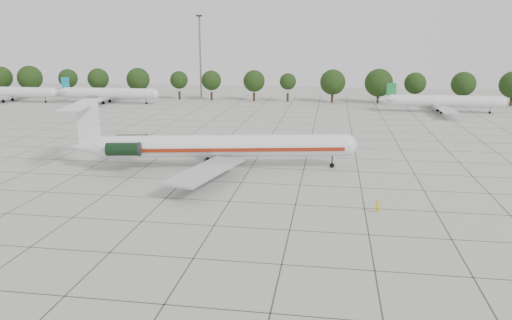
# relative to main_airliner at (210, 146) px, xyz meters

# --- Properties ---
(ground) EXTENTS (260.00, 260.00, 0.00)m
(ground) POSITION_rel_main_airliner_xyz_m (5.87, -6.36, -3.53)
(ground) COLOR #A9A9A1
(ground) RESTS_ON ground
(apron_joints) EXTENTS (170.00, 170.00, 0.02)m
(apron_joints) POSITION_rel_main_airliner_xyz_m (5.87, 8.64, -3.52)
(apron_joints) COLOR #383838
(apron_joints) RESTS_ON ground
(main_airliner) EXTENTS (42.19, 32.88, 9.98)m
(main_airliner) POSITION_rel_main_airliner_xyz_m (0.00, 0.00, 0.00)
(main_airliner) COLOR silver
(main_airliner) RESTS_ON ground
(ground_crew) EXTENTS (0.66, 0.55, 1.56)m
(ground_crew) POSITION_rel_main_airliner_xyz_m (23.19, -15.69, -2.74)
(ground_crew) COLOR yellow
(ground_crew) RESTS_ON ground
(bg_airliner_a) EXTENTS (28.24, 27.20, 7.40)m
(bg_airliner_a) POSITION_rel_main_airliner_xyz_m (-77.47, 65.33, -0.62)
(bg_airliner_a) COLOR silver
(bg_airliner_a) RESTS_ON ground
(bg_airliner_b) EXTENTS (28.24, 27.20, 7.40)m
(bg_airliner_b) POSITION_rel_main_airliner_xyz_m (-46.92, 66.81, -0.62)
(bg_airliner_b) COLOR silver
(bg_airliner_b) RESTS_ON ground
(bg_airliner_d) EXTENTS (28.24, 27.20, 7.40)m
(bg_airliner_d) POSITION_rel_main_airliner_xyz_m (45.98, 63.06, -0.62)
(bg_airliner_d) COLOR silver
(bg_airliner_d) RESTS_ON ground
(tree_line) EXTENTS (249.86, 8.44, 10.22)m
(tree_line) POSITION_rel_main_airliner_xyz_m (-5.81, 78.64, 2.46)
(tree_line) COLOR #332114
(tree_line) RESTS_ON ground
(floodlight_mast) EXTENTS (1.60, 1.60, 25.45)m
(floodlight_mast) POSITION_rel_main_airliner_xyz_m (-24.13, 85.64, 10.76)
(floodlight_mast) COLOR slate
(floodlight_mast) RESTS_ON ground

